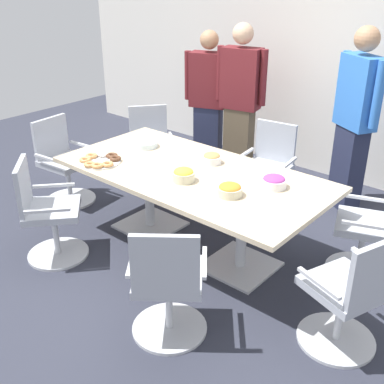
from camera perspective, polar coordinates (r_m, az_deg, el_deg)
ground_plane at (r=4.53m, az=0.00°, el=-6.34°), size 10.00×10.00×0.01m
back_wall at (r=5.96m, az=15.80°, el=15.12°), size 8.00×0.10×2.80m
conference_table at (r=4.23m, az=0.00°, el=0.92°), size 2.40×1.20×0.75m
office_chair_0 at (r=4.21m, az=20.48°, el=-4.38°), size 0.70×0.70×0.91m
office_chair_1 at (r=5.09m, az=8.93°, el=2.31°), size 0.61×0.61×0.91m
office_chair_2 at (r=5.62m, az=-4.92°, el=4.80°), size 0.76×0.76×0.91m
office_chair_3 at (r=5.39m, az=-14.97°, el=3.06°), size 0.59×0.59×0.91m
office_chair_4 at (r=4.36m, az=-16.84°, el=-2.72°), size 0.76×0.76×0.91m
office_chair_5 at (r=3.32m, az=-2.87°, el=-11.28°), size 0.76×0.76×0.91m
office_chair_6 at (r=3.39m, az=18.16°, el=-11.83°), size 0.69×0.69×0.91m
person_standing_0 at (r=5.92m, az=1.97°, el=10.83°), size 0.60×0.36×1.70m
person_standing_1 at (r=5.66m, az=5.73°, el=10.72°), size 0.61×0.30×1.81m
person_standing_2 at (r=5.12m, az=18.78°, el=8.33°), size 0.57×0.41×1.87m
snack_bowl_chips_yellow at (r=3.98m, az=-1.02°, el=2.07°), size 0.19×0.19×0.12m
snack_bowl_candy_mix at (r=3.92m, az=9.70°, el=1.25°), size 0.20×0.20×0.10m
snack_bowl_cookies at (r=4.35m, az=2.36°, el=4.04°), size 0.17×0.17×0.10m
snack_bowl_chips_orange at (r=3.74m, az=4.51°, el=0.28°), size 0.20×0.20×0.10m
donut_platter at (r=4.44m, az=-10.82°, el=3.69°), size 0.38×0.38×0.04m
plate_stack at (r=4.77m, az=-5.54°, el=5.67°), size 0.24×0.24×0.05m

